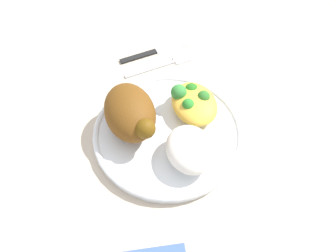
{
  "coord_description": "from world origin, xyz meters",
  "views": [
    {
      "loc": [
        0.3,
        -0.1,
        0.47
      ],
      "look_at": [
        0.0,
        0.0,
        0.03
      ],
      "focal_mm": 34.78,
      "sensor_mm": 36.0,
      "label": 1
    }
  ],
  "objects_px": {
    "plate": "(168,132)",
    "mac_cheese_with_broccoli": "(193,102)",
    "fork": "(162,65)",
    "knife": "(156,51)",
    "rice_pile": "(190,149)",
    "roasted_chicken": "(131,113)"
  },
  "relations": [
    {
      "from": "rice_pile",
      "to": "fork",
      "type": "distance_m",
      "value": 0.23
    },
    {
      "from": "rice_pile",
      "to": "knife",
      "type": "xyz_separation_m",
      "value": [
        -0.27,
        0.03,
        -0.04
      ]
    },
    {
      "from": "rice_pile",
      "to": "mac_cheese_with_broccoli",
      "type": "bearing_deg",
      "value": 155.64
    },
    {
      "from": "knife",
      "to": "rice_pile",
      "type": "bearing_deg",
      "value": -6.23
    },
    {
      "from": "roasted_chicken",
      "to": "plate",
      "type": "bearing_deg",
      "value": 62.96
    },
    {
      "from": "fork",
      "to": "mac_cheese_with_broccoli",
      "type": "bearing_deg",
      "value": 4.71
    },
    {
      "from": "knife",
      "to": "plate",
      "type": "bearing_deg",
      "value": -12.03
    },
    {
      "from": "mac_cheese_with_broccoli",
      "to": "roasted_chicken",
      "type": "bearing_deg",
      "value": -89.49
    },
    {
      "from": "roasted_chicken",
      "to": "fork",
      "type": "bearing_deg",
      "value": 144.33
    },
    {
      "from": "plate",
      "to": "rice_pile",
      "type": "bearing_deg",
      "value": 13.86
    },
    {
      "from": "fork",
      "to": "knife",
      "type": "relative_size",
      "value": 0.75
    },
    {
      "from": "rice_pile",
      "to": "knife",
      "type": "relative_size",
      "value": 0.46
    },
    {
      "from": "roasted_chicken",
      "to": "fork",
      "type": "relative_size",
      "value": 0.86
    },
    {
      "from": "plate",
      "to": "knife",
      "type": "height_order",
      "value": "plate"
    },
    {
      "from": "plate",
      "to": "mac_cheese_with_broccoli",
      "type": "bearing_deg",
      "value": 117.35
    },
    {
      "from": "plate",
      "to": "mac_cheese_with_broccoli",
      "type": "height_order",
      "value": "mac_cheese_with_broccoli"
    },
    {
      "from": "plate",
      "to": "fork",
      "type": "relative_size",
      "value": 1.78
    },
    {
      "from": "mac_cheese_with_broccoli",
      "to": "fork",
      "type": "relative_size",
      "value": 0.68
    },
    {
      "from": "rice_pile",
      "to": "mac_cheese_with_broccoli",
      "type": "relative_size",
      "value": 0.91
    },
    {
      "from": "roasted_chicken",
      "to": "mac_cheese_with_broccoli",
      "type": "relative_size",
      "value": 1.26
    },
    {
      "from": "plate",
      "to": "mac_cheese_with_broccoli",
      "type": "xyz_separation_m",
      "value": [
        -0.03,
        0.06,
        0.03
      ]
    },
    {
      "from": "roasted_chicken",
      "to": "rice_pile",
      "type": "xyz_separation_m",
      "value": [
        0.09,
        0.07,
        -0.01
      ]
    }
  ]
}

